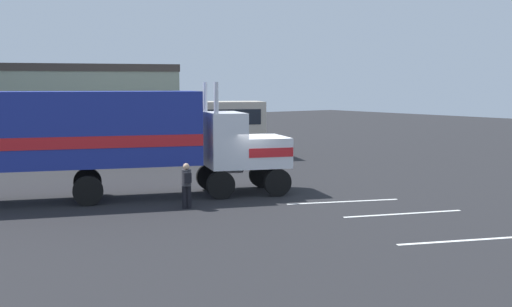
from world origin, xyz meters
TOP-DOWN VIEW (x-y plane):
  - ground_plane at (0.00, 0.00)m, footprint 120.00×120.00m
  - lane_stripe_near at (1.61, -3.50)m, footprint 4.12×1.86m
  - lane_stripe_mid at (1.74, -6.31)m, footprint 4.17×1.71m
  - lane_stripe_far at (0.41, -9.81)m, footprint 4.13×1.83m
  - semi_truck at (-5.94, 2.47)m, footprint 14.12×7.36m
  - person_bystander at (-3.79, -1.13)m, footprint 0.38×0.48m
  - parked_bus at (2.72, 12.17)m, footprint 11.14×6.56m
  - building_backdrop at (-3.66, 24.01)m, footprint 23.88×13.84m

SIDE VIEW (x-z plane):
  - ground_plane at x=0.00m, z-range 0.00..0.00m
  - lane_stripe_near at x=1.61m, z-range 0.00..0.01m
  - lane_stripe_mid at x=1.74m, z-range 0.00..0.01m
  - lane_stripe_far at x=0.41m, z-range 0.00..0.01m
  - person_bystander at x=-3.79m, z-range 0.08..1.71m
  - parked_bus at x=2.72m, z-range 0.37..3.77m
  - semi_truck at x=-5.94m, z-range 0.27..4.77m
  - building_backdrop at x=-3.66m, z-range 0.21..5.99m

